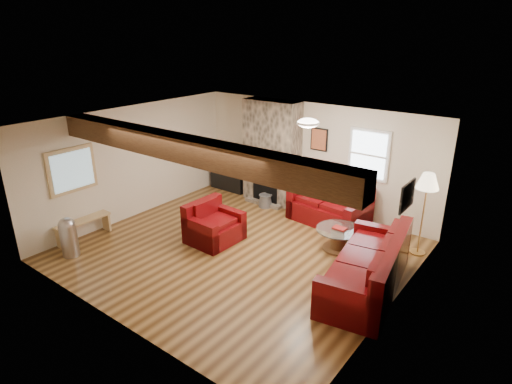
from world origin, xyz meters
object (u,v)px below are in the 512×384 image
tv_cabinet (230,180)px  television (230,161)px  armchair_red (214,223)px  sofa_three (367,264)px  floor_lamp (427,186)px  loveseat (329,203)px  coffee_table (339,239)px

tv_cabinet → television: television is taller
armchair_red → tv_cabinet: 3.04m
sofa_three → floor_lamp: size_ratio=1.48×
loveseat → tv_cabinet: size_ratio=1.62×
coffee_table → tv_cabinet: bearing=161.3°
coffee_table → floor_lamp: size_ratio=0.56×
armchair_red → floor_lamp: 4.09m
loveseat → tv_cabinet: bearing=-179.6°
armchair_red → television: (-1.72, 2.50, 0.37)m
coffee_table → floor_lamp: floor_lamp is taller
television → floor_lamp: 5.23m
loveseat → tv_cabinet: loveseat is taller
sofa_three → armchair_red: bearing=-95.2°
armchair_red → tv_cabinet: armchair_red is taller
armchair_red → tv_cabinet: (-1.72, 2.50, -0.14)m
loveseat → floor_lamp: 2.26m
sofa_three → loveseat: bearing=-148.1°
television → armchair_red: bearing=-55.5°
tv_cabinet → loveseat: bearing=-5.5°
loveseat → floor_lamp: (2.05, -0.23, 0.93)m
sofa_three → loveseat: sofa_three is taller
floor_lamp → coffee_table: bearing=-148.6°
coffee_table → floor_lamp: (1.28, 0.78, 1.16)m
loveseat → tv_cabinet: (-3.12, 0.30, -0.19)m
loveseat → television: 3.15m
coffee_table → armchair_red: bearing=-151.3°
sofa_three → tv_cabinet: size_ratio=2.31×
loveseat → coffee_table: (0.76, -1.01, -0.22)m
loveseat → television: bearing=-179.6°
sofa_three → armchair_red: (-3.13, -0.23, -0.06)m
floor_lamp → sofa_three: bearing=-100.4°
loveseat → sofa_three: bearing=-42.8°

